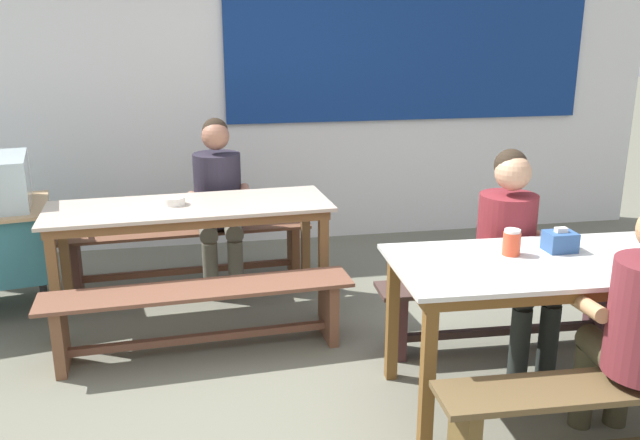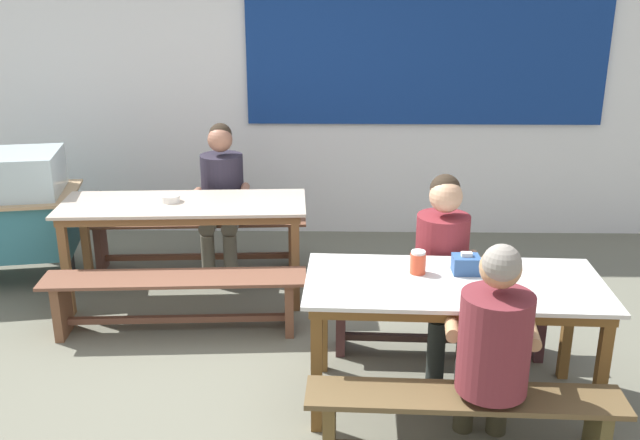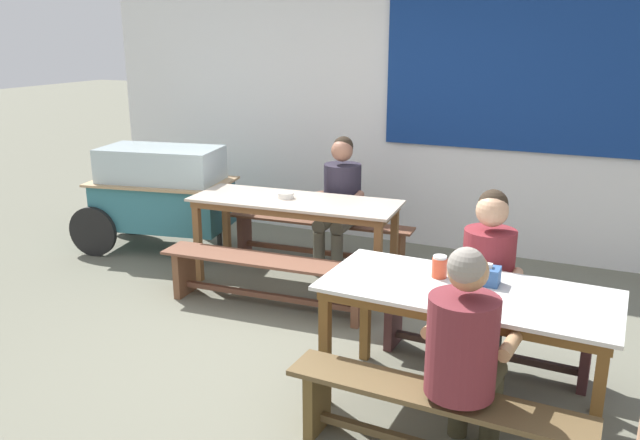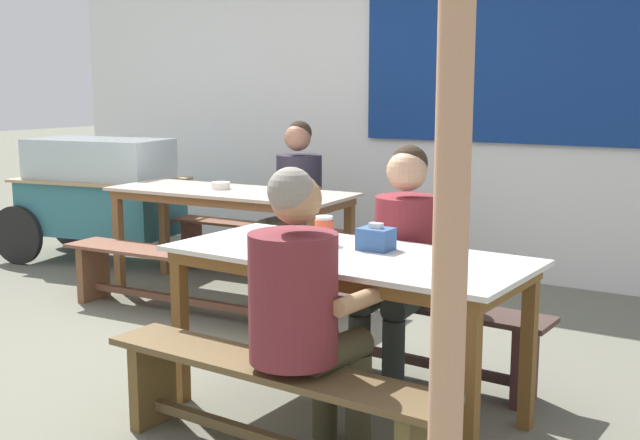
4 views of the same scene
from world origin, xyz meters
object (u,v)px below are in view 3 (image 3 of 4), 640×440
person_center_facing (340,196)px  person_near_front (465,346)px  bench_far_back (319,235)px  soup_bowl (286,195)px  food_cart (161,190)px  dining_table_far (295,208)px  dining_table_near (467,301)px  tissue_box (486,275)px  person_right_near_table (487,274)px  bench_near_back (484,327)px  bench_far_front (267,275)px  bench_near_front (433,416)px  condiment_jar (439,267)px

person_center_facing → person_near_front: person_center_facing is taller
bench_far_back → soup_bowl: 0.78m
person_near_front → food_cart: bearing=148.0°
dining_table_far → person_center_facing: (0.20, 0.54, 0.01)m
dining_table_near → tissue_box: (0.08, 0.12, 0.13)m
tissue_box → soup_bowl: 2.38m
person_center_facing → person_right_near_table: bearing=-41.7°
person_right_near_table → tissue_box: (0.06, -0.39, 0.14)m
food_cart → bench_near_back: bearing=-17.7°
bench_far_front → bench_near_front: 2.25m
soup_bowl → dining_table_near: bearing=-37.0°
bench_far_back → dining_table_far: bearing=-86.5°
dining_table_near → tissue_box: 0.20m
person_near_front → condiment_jar: bearing=115.0°
food_cart → person_near_front: size_ratio=1.49×
bench_near_front → person_right_near_table: (0.04, 1.10, 0.40)m
bench_near_front → person_right_near_table: bearing=87.8°
person_near_front → dining_table_far: bearing=134.4°
bench_far_back → condiment_jar: bearing=-49.0°
person_near_front → condiment_jar: (-0.30, 0.65, 0.15)m
dining_table_near → tissue_box: size_ratio=11.13×
person_right_near_table → person_near_front: (0.09, -1.05, 0.00)m
dining_table_far → dining_table_near: bearing=-38.2°
dining_table_near → bench_far_front: bearing=154.8°
food_cart → person_center_facing: size_ratio=1.45×
food_cart → condiment_jar: bearing=-25.9°
bench_far_back → bench_near_front: 3.17m
dining_table_far → person_center_facing: 0.58m
bench_near_front → food_cart: (-3.45, 2.29, 0.34)m
dining_table_far → person_center_facing: size_ratio=1.49×
dining_table_far → person_near_front: person_near_front is taller
dining_table_far → person_right_near_table: (1.83, -0.90, -0.01)m
person_center_facing → condiment_jar: bearing=-52.7°
person_right_near_table → condiment_jar: 0.48m
bench_near_back → bench_near_front: size_ratio=0.97×
dining_table_far → food_cart: food_cart is taller
dining_table_far → tissue_box: (1.89, -1.30, 0.13)m
dining_table_far → bench_near_back: 2.05m
bench_far_back → condiment_jar: (1.65, -1.89, 0.56)m
dining_table_far → bench_far_front: (0.04, -0.59, -0.41)m
person_center_facing → soup_bowl: (-0.30, -0.53, 0.10)m
person_center_facing → person_near_front: (1.71, -2.49, -0.02)m
dining_table_far → tissue_box: size_ratio=12.32×
bench_near_front → condiment_jar: size_ratio=11.77×
person_center_facing → person_right_near_table: (1.62, -1.44, -0.02)m
bench_near_front → person_center_facing: (-1.58, 2.55, 0.42)m
bench_near_front → soup_bowl: (-1.88, 2.02, 0.51)m
bench_near_front → food_cart: 4.15m
bench_far_front → person_right_near_table: bearing=-10.1°
person_center_facing → condiment_jar: size_ratio=9.31×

